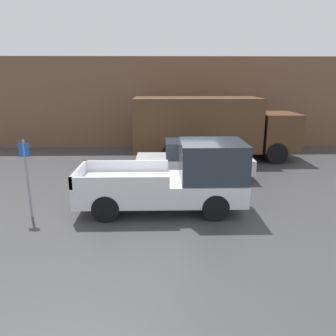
# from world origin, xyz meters

# --- Properties ---
(ground_plane) EXTENTS (60.00, 60.00, 0.00)m
(ground_plane) POSITION_xyz_m (0.00, 0.00, 0.00)
(ground_plane) COLOR #3D3D3F
(building_wall) EXTENTS (28.00, 0.15, 5.37)m
(building_wall) POSITION_xyz_m (0.00, 9.81, 2.69)
(building_wall) COLOR brown
(building_wall) RESTS_ON ground
(pickup_truck) EXTENTS (5.27, 2.07, 2.23)m
(pickup_truck) POSITION_xyz_m (-0.17, -0.28, 1.03)
(pickup_truck) COLOR silver
(pickup_truck) RESTS_ON ground
(car) EXTENTS (4.85, 1.84, 1.62)m
(car) POSITION_xyz_m (0.74, 3.13, 0.83)
(car) COLOR silver
(car) RESTS_ON ground
(delivery_truck) EXTENTS (8.38, 2.56, 3.19)m
(delivery_truck) POSITION_xyz_m (1.86, 6.63, 1.75)
(delivery_truck) COLOR #4C331E
(delivery_truck) RESTS_ON ground
(parking_sign) EXTENTS (0.30, 0.07, 2.41)m
(parking_sign) POSITION_xyz_m (-4.72, -0.79, 1.36)
(parking_sign) COLOR gray
(parking_sign) RESTS_ON ground
(newspaper_box) EXTENTS (0.45, 0.40, 0.98)m
(newspaper_box) POSITION_xyz_m (-0.50, 9.48, 0.49)
(newspaper_box) COLOR #194CB2
(newspaper_box) RESTS_ON ground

